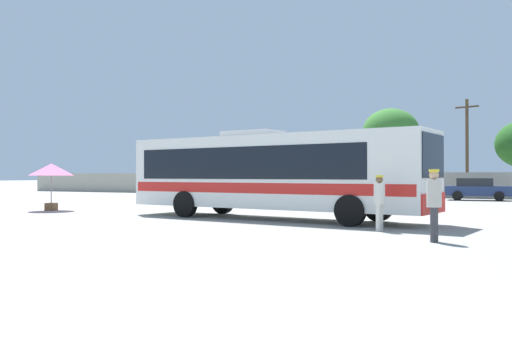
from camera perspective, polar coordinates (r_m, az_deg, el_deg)
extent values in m
plane|color=gray|center=(30.01, 11.93, -3.70)|extent=(300.00, 300.00, 0.00)
cube|color=#9E998C|center=(43.12, 16.39, -1.46)|extent=(80.00, 0.30, 1.91)
cube|color=white|center=(20.87, 1.74, -0.14)|extent=(12.44, 4.19, 2.73)
cube|color=black|center=(21.21, 0.34, 0.73)|extent=(10.26, 3.92, 1.20)
cube|color=red|center=(20.88, 1.74, -1.79)|extent=(12.20, 4.18, 0.38)
cube|color=#19212D|center=(18.34, 18.08, 1.47)|extent=(0.35, 2.28, 1.42)
cube|color=red|center=(18.35, 18.11, -3.30)|extent=(0.40, 2.48, 0.66)
cube|color=#B2B2B2|center=(21.44, -0.33, 3.82)|extent=(2.37, 1.69, 0.24)
cylinder|color=black|center=(20.28, 12.70, -3.76)|extent=(1.07, 0.44, 1.04)
cylinder|color=black|center=(18.03, 9.84, -4.17)|extent=(1.07, 0.44, 1.04)
cylinder|color=black|center=(23.84, -3.51, -3.29)|extent=(1.07, 0.44, 1.04)
cylinder|color=black|center=(21.95, -7.42, -3.52)|extent=(1.07, 0.44, 1.04)
cylinder|color=silver|center=(16.86, 12.92, -4.82)|extent=(0.15, 0.15, 0.80)
cylinder|color=silver|center=(16.73, 12.68, -4.85)|extent=(0.15, 0.15, 0.80)
cylinder|color=silver|center=(16.75, 12.80, -2.38)|extent=(0.40, 0.40, 0.64)
sphere|color=brown|center=(16.75, 12.79, -0.92)|extent=(0.22, 0.22, 0.22)
cylinder|color=yellow|center=(16.74, 12.79, -0.59)|extent=(0.23, 0.23, 0.07)
cylinder|color=#38383D|center=(14.47, 18.22, -5.38)|extent=(0.16, 0.16, 0.87)
cylinder|color=#38383D|center=(14.31, 18.09, -5.43)|extent=(0.16, 0.16, 0.87)
cylinder|color=#B7B2A8|center=(14.34, 18.15, -2.29)|extent=(0.38, 0.38, 0.69)
sphere|color=tan|center=(14.33, 18.14, -0.44)|extent=(0.24, 0.24, 0.24)
cylinder|color=yellow|center=(14.33, 18.14, -0.01)|extent=(0.25, 0.25, 0.07)
cylinder|color=gray|center=(27.67, -20.64, -1.68)|extent=(0.05, 0.05, 2.19)
cone|color=pink|center=(27.66, -20.64, 0.10)|extent=(2.07, 2.07, 0.57)
cube|color=brown|center=(27.70, -20.65, -3.57)|extent=(0.52, 0.52, 0.36)
cube|color=red|center=(41.92, 5.13, -1.92)|extent=(4.30, 1.97, 0.67)
cube|color=black|center=(41.99, 4.87, -1.09)|extent=(2.39, 1.75, 0.54)
cylinder|color=black|center=(42.24, 7.24, -2.36)|extent=(0.65, 0.25, 0.64)
cylinder|color=black|center=(40.60, 6.33, -2.43)|extent=(0.65, 0.25, 0.64)
cylinder|color=black|center=(43.27, 4.01, -2.32)|extent=(0.65, 0.25, 0.64)
cylinder|color=black|center=(41.67, 2.99, -2.39)|extent=(0.65, 0.25, 0.64)
cube|color=silver|center=(40.91, 14.00, -1.97)|extent=(4.14, 1.81, 0.62)
cube|color=black|center=(40.86, 14.28, -1.19)|extent=(2.28, 1.66, 0.50)
cylinder|color=black|center=(40.35, 11.96, -2.43)|extent=(0.64, 0.22, 0.64)
cylinder|color=black|center=(42.07, 12.55, -2.36)|extent=(0.64, 0.22, 0.64)
cylinder|color=black|center=(39.80, 15.53, -2.45)|extent=(0.64, 0.22, 0.64)
cylinder|color=black|center=(41.54, 15.98, -2.37)|extent=(0.64, 0.22, 0.64)
cube|color=navy|center=(39.44, 22.25, -1.98)|extent=(4.20, 2.01, 0.64)
cube|color=black|center=(39.43, 21.94, -1.13)|extent=(2.34, 1.77, 0.53)
cylinder|color=black|center=(40.32, 24.08, -2.40)|extent=(0.65, 0.25, 0.64)
cylinder|color=black|center=(38.56, 24.12, -2.49)|extent=(0.65, 0.25, 0.64)
cylinder|color=black|center=(40.37, 20.46, -2.41)|extent=(0.65, 0.25, 0.64)
cylinder|color=black|center=(38.61, 20.33, -2.50)|extent=(0.65, 0.25, 0.64)
cylinder|color=#4C3823|center=(45.11, 21.23, 2.20)|extent=(0.24, 0.24, 7.58)
cube|color=#473321|center=(45.37, 21.21, 6.22)|extent=(1.76, 0.63, 0.12)
cylinder|color=brown|center=(51.91, 0.63, -1.14)|extent=(0.32, 0.32, 2.23)
ellipsoid|color=#2D6628|center=(51.93, 0.63, 1.43)|extent=(3.47, 3.47, 2.95)
cylinder|color=brown|center=(48.76, 13.93, -0.29)|extent=(0.32, 0.32, 3.72)
ellipsoid|color=#38752D|center=(48.91, 13.92, 3.89)|extent=(4.89, 4.89, 4.16)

